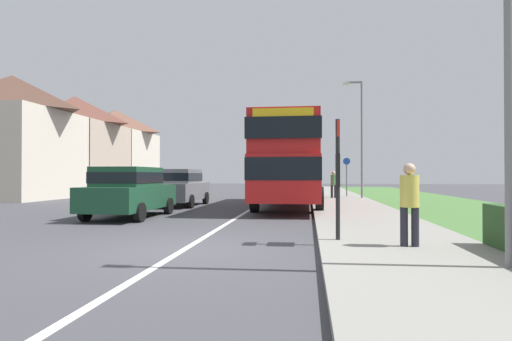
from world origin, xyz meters
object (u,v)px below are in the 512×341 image
at_px(pedestrian_walking_away, 334,183).
at_px(double_decker_bus, 290,160).
at_px(parked_car_dark_green, 129,190).
at_px(cycle_route_sign, 347,175).
at_px(parked_car_grey, 179,186).
at_px(bus_stop_sign, 338,171).
at_px(street_lamp_near, 500,7).
at_px(pedestrian_at_stop, 409,200).
at_px(street_lamp_mid, 360,131).

bearing_deg(pedestrian_walking_away, double_decker_bus, -113.34).
bearing_deg(parked_car_dark_green, cycle_route_sign, 56.96).
bearing_deg(cycle_route_sign, pedestrian_walking_away, -114.70).
bearing_deg(parked_car_grey, cycle_route_sign, 42.56).
xyz_separation_m(parked_car_grey, cycle_route_sign, (8.36, 7.68, 0.49)).
bearing_deg(pedestrian_walking_away, bus_stop_sign, -93.18).
relative_size(cycle_route_sign, street_lamp_near, 0.38).
bearing_deg(cycle_route_sign, double_decker_bus, -113.72).
relative_size(double_decker_bus, pedestrian_at_stop, 6.69).
bearing_deg(bus_stop_sign, parked_car_grey, 123.30).
bearing_deg(double_decker_bus, street_lamp_near, -74.18).
bearing_deg(parked_car_grey, pedestrian_walking_away, 37.27).
bearing_deg(pedestrian_walking_away, street_lamp_near, -85.90).
height_order(parked_car_grey, pedestrian_at_stop, parked_car_grey).
relative_size(parked_car_dark_green, street_lamp_mid, 0.61).
bearing_deg(cycle_route_sign, street_lamp_mid, -70.95).
bearing_deg(pedestrian_at_stop, cycle_route_sign, 88.34).
xyz_separation_m(parked_car_grey, pedestrian_at_stop, (7.83, -10.63, 0.04)).
relative_size(pedestrian_at_stop, street_lamp_mid, 0.24).
bearing_deg(bus_stop_sign, street_lamp_mid, 81.41).
xyz_separation_m(parked_car_dark_green, cycle_route_sign, (8.43, 12.96, 0.49)).
bearing_deg(pedestrian_at_stop, pedestrian_walking_away, 91.40).
height_order(parked_car_dark_green, pedestrian_at_stop, parked_car_dark_green).
bearing_deg(parked_car_grey, street_lamp_near, -54.62).
bearing_deg(double_decker_bus, pedestrian_walking_away, 66.66).
relative_size(double_decker_bus, street_lamp_mid, 1.62).
distance_m(parked_car_dark_green, pedestrian_at_stop, 9.54).
height_order(double_decker_bus, pedestrian_at_stop, double_decker_bus).
xyz_separation_m(parked_car_grey, bus_stop_sign, (6.56, -9.99, 0.61)).
distance_m(cycle_route_sign, street_lamp_mid, 3.16).
relative_size(pedestrian_walking_away, street_lamp_mid, 0.24).
relative_size(bus_stop_sign, cycle_route_sign, 1.03).
bearing_deg(street_lamp_mid, pedestrian_walking_away, -169.60).
bearing_deg(double_decker_bus, parked_car_dark_green, -132.78).
relative_size(pedestrian_at_stop, cycle_route_sign, 0.66).
bearing_deg(street_lamp_near, pedestrian_at_stop, 118.36).
bearing_deg(pedestrian_walking_away, pedestrian_at_stop, -88.60).
height_order(pedestrian_walking_away, bus_stop_sign, bus_stop_sign).
xyz_separation_m(cycle_route_sign, street_lamp_near, (0.35, -19.95, 2.46)).
xyz_separation_m(pedestrian_walking_away, street_lamp_near, (1.29, -17.93, 2.91)).
bearing_deg(bus_stop_sign, parked_car_dark_green, 144.61).
bearing_deg(parked_car_grey, street_lamp_mid, 33.51).
height_order(parked_car_grey, bus_stop_sign, bus_stop_sign).
xyz_separation_m(double_decker_bus, bus_stop_sign, (1.42, -10.33, -0.60)).
relative_size(parked_car_dark_green, cycle_route_sign, 1.69).
distance_m(parked_car_dark_green, street_lamp_mid, 14.72).
distance_m(parked_car_grey, street_lamp_mid, 11.18).
bearing_deg(parked_car_dark_green, street_lamp_mid, 51.16).
height_order(parked_car_dark_green, pedestrian_walking_away, parked_car_dark_green).
distance_m(bus_stop_sign, street_lamp_near, 3.92).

